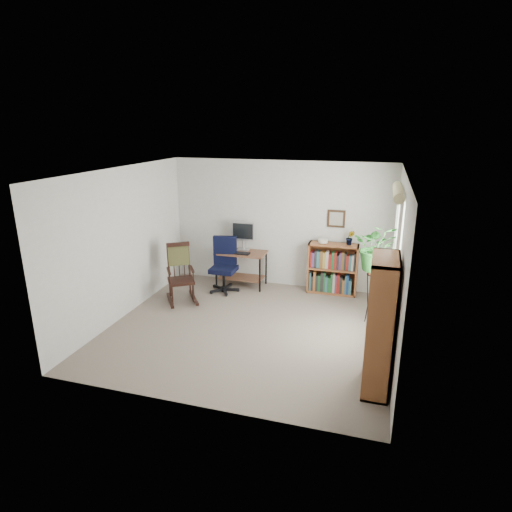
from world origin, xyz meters
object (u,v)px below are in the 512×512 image
(desk, at_px, (241,269))
(rocking_chair, at_px, (181,273))
(office_chair, at_px, (224,265))
(low_bookshelf, at_px, (333,269))
(tall_bookshelf, at_px, (380,325))

(desk, relative_size, rocking_chair, 0.90)
(desk, distance_m, office_chair, 0.48)
(desk, bearing_deg, low_bookshelf, 3.96)
(desk, xyz_separation_m, low_bookshelf, (1.73, 0.12, 0.13))
(rocking_chair, relative_size, low_bookshelf, 1.11)
(office_chair, distance_m, tall_bookshelf, 3.68)
(office_chair, height_order, tall_bookshelf, tall_bookshelf)
(office_chair, height_order, rocking_chair, rocking_chair)
(rocking_chair, relative_size, tall_bookshelf, 0.64)
(desk, height_order, low_bookshelf, low_bookshelf)
(office_chair, bearing_deg, low_bookshelf, 3.38)
(rocking_chair, height_order, tall_bookshelf, tall_bookshelf)
(office_chair, relative_size, tall_bookshelf, 0.64)
(rocking_chair, bearing_deg, desk, 19.83)
(office_chair, xyz_separation_m, tall_bookshelf, (2.82, -2.35, 0.30))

